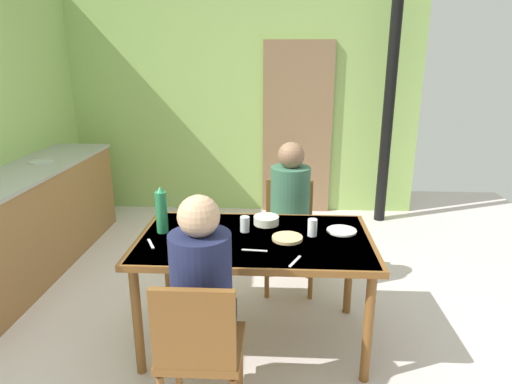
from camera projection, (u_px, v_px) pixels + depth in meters
name	position (u px, v px, depth m)	size (l,w,h in m)	color
ground_plane	(203.00, 337.00, 3.00)	(7.04, 7.04, 0.00)	silver
wall_back	(238.00, 105.00, 5.21)	(4.20, 0.10, 2.55)	#98BE63
door_wooden	(297.00, 130.00, 5.18)	(0.80, 0.05, 2.00)	#886647
stove_pipe_column	(389.00, 109.00, 4.79)	(0.12, 0.12, 2.55)	black
kitchen_counter	(26.00, 223.00, 3.80)	(0.61, 2.53, 0.91)	olive
dining_table	(255.00, 248.00, 2.79)	(1.47, 0.87, 0.74)	brown
chair_near_diner	(199.00, 348.00, 2.10)	(0.40, 0.40, 0.87)	brown
chair_far_diner	(289.00, 227.00, 3.58)	(0.40, 0.40, 0.87)	brown
person_near_diner	(202.00, 280.00, 2.15)	(0.30, 0.37, 0.77)	#171B44
person_far_diner	(290.00, 199.00, 3.37)	(0.30, 0.37, 0.77)	#3E614E
water_bottle_green_near	(162.00, 211.00, 2.81)	(0.07, 0.07, 0.30)	#247B49
serving_bowl_center	(266.00, 220.00, 2.98)	(0.17, 0.17, 0.06)	silver
dinner_plate_near_left	(342.00, 231.00, 2.86)	(0.19, 0.19, 0.01)	white
dinner_plate_near_right	(205.00, 247.00, 2.61)	(0.22, 0.22, 0.01)	white
drinking_glass_by_near_diner	(245.00, 224.00, 2.85)	(0.06, 0.06, 0.10)	silver
drinking_glass_by_far_diner	(312.00, 228.00, 2.78)	(0.06, 0.06, 0.11)	silver
bread_plate_sliced	(287.00, 238.00, 2.73)	(0.19, 0.19, 0.02)	#DBB77A
cutlery_knife_near	(254.00, 250.00, 2.58)	(0.15, 0.02, 0.00)	silver
cutlery_fork_near	(151.00, 244.00, 2.67)	(0.15, 0.02, 0.00)	silver
cutlery_knife_far	(195.00, 231.00, 2.87)	(0.15, 0.02, 0.00)	silver
cutlery_fork_far	(295.00, 261.00, 2.44)	(0.15, 0.02, 0.00)	silver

